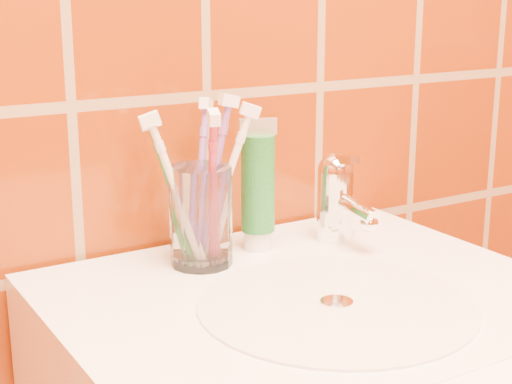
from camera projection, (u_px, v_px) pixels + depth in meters
glass_tumbler at (201, 216)px, 0.95m from camera, size 0.10×0.10×0.12m
toothpaste_tube at (258, 189)px, 1.00m from camera, size 0.05×0.04×0.17m
faucet at (337, 195)px, 1.04m from camera, size 0.05×0.11×0.12m
toothbrush_0 at (177, 193)px, 0.92m from camera, size 0.12×0.11×0.20m
toothbrush_1 at (212, 191)px, 0.92m from camera, size 0.07×0.11×0.21m
toothbrush_2 at (225, 185)px, 0.95m from camera, size 0.13×0.12×0.21m
toothbrush_3 at (200, 181)px, 0.97m from camera, size 0.14×0.15×0.21m
toothbrush_4 at (174, 193)px, 0.95m from camera, size 0.11×0.16×0.20m
toothbrush_5 at (213, 180)px, 0.96m from camera, size 0.08×0.07×0.21m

